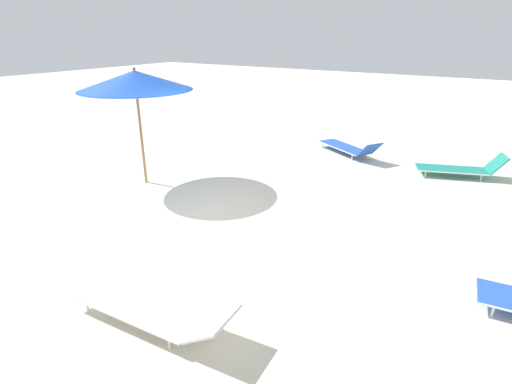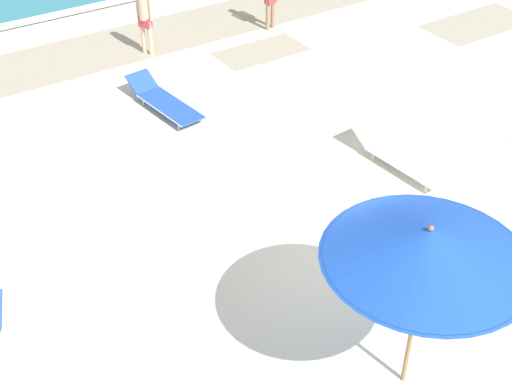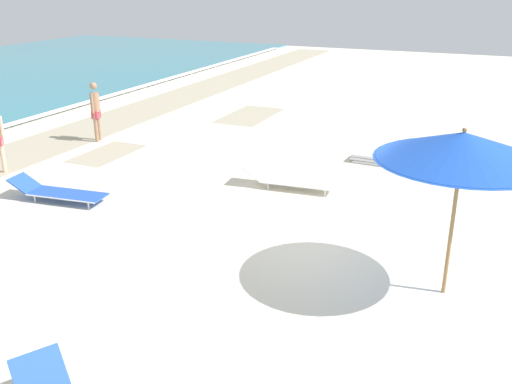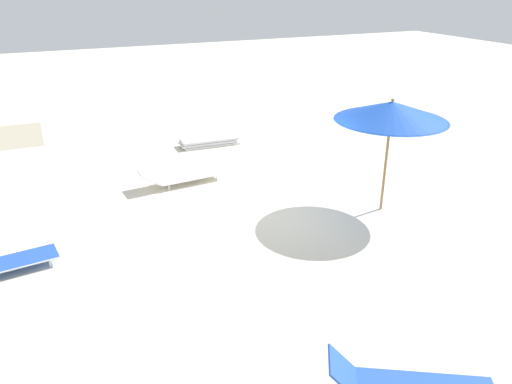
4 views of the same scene
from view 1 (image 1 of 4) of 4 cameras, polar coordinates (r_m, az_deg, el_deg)
name	(u,v)px [view 1 (image 1 of 4)]	position (r m, az deg, el deg)	size (l,w,h in m)	color
ground_plane	(202,224)	(7.79, -7.67, -4.58)	(60.00, 60.00, 0.16)	beige
beach_umbrella	(135,81)	(9.42, -16.87, 14.97)	(2.50, 2.50, 2.65)	#9E7547
sun_lounger_under_umbrella	(461,168)	(11.15, 27.25, 3.07)	(1.26, 2.07, 0.61)	#1E8475
sun_lounger_near_water_left	(349,147)	(12.05, 13.12, 6.22)	(1.62, 2.20, 0.58)	blue
sun_lounger_near_water_right	(154,309)	(5.27, -14.36, -15.93)	(0.78, 2.24, 0.49)	white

